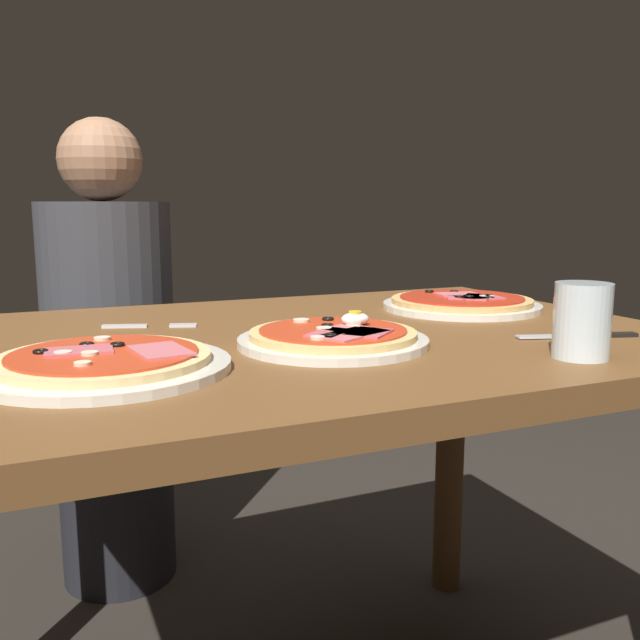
% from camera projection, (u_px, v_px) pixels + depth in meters
% --- Properties ---
extents(dining_table, '(1.20, 0.85, 0.77)m').
position_uv_depth(dining_table, '(306.00, 405.00, 1.13)').
color(dining_table, brown).
rests_on(dining_table, ground).
extents(pizza_foreground, '(0.28, 0.28, 0.05)m').
position_uv_depth(pizza_foreground, '(336.00, 337.00, 1.01)').
color(pizza_foreground, silver).
rests_on(pizza_foreground, dining_table).
extents(pizza_across_left, '(0.31, 0.31, 0.03)m').
position_uv_depth(pizza_across_left, '(105.00, 363.00, 0.85)').
color(pizza_across_left, silver).
rests_on(pizza_across_left, dining_table).
extents(pizza_across_right, '(0.31, 0.31, 0.03)m').
position_uv_depth(pizza_across_right, '(462.00, 303.00, 1.36)').
color(pizza_across_right, silver).
rests_on(pizza_across_right, dining_table).
extents(water_glass_near, '(0.08, 0.08, 0.10)m').
position_uv_depth(water_glass_near, '(582.00, 326.00, 0.93)').
color(water_glass_near, silver).
rests_on(water_glass_near, dining_table).
extents(fork, '(0.15, 0.07, 0.00)m').
position_uv_depth(fork, '(142.00, 326.00, 1.16)').
color(fork, silver).
rests_on(fork, dining_table).
extents(knife, '(0.19, 0.08, 0.01)m').
position_uv_depth(knife, '(585.00, 335.00, 1.07)').
color(knife, silver).
rests_on(knife, dining_table).
extents(diner_person, '(0.32, 0.32, 1.18)m').
position_uv_depth(diner_person, '(111.00, 369.00, 1.74)').
color(diner_person, black).
rests_on(diner_person, ground).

